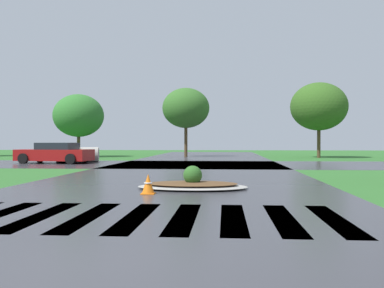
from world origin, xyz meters
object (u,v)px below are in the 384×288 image
at_px(traffic_cone, 148,184).
at_px(car_blue_compact, 55,153).
at_px(median_island, 193,184).
at_px(drainage_pipe_stack, 78,155).

bearing_deg(traffic_cone, car_blue_compact, 119.45).
bearing_deg(median_island, traffic_cone, -127.96).
bearing_deg(car_blue_compact, median_island, 131.15).
xyz_separation_m(median_island, drainage_pipe_stack, (-8.74, 15.35, 0.36)).
xyz_separation_m(car_blue_compact, drainage_pipe_stack, (0.92, 1.54, -0.12)).
height_order(median_island, drainage_pipe_stack, drainage_pipe_stack).
relative_size(median_island, traffic_cone, 6.06).
xyz_separation_m(median_island, traffic_cone, (-1.08, -1.39, 0.12)).
height_order(median_island, traffic_cone, median_island).
height_order(drainage_pipe_stack, traffic_cone, drainage_pipe_stack).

